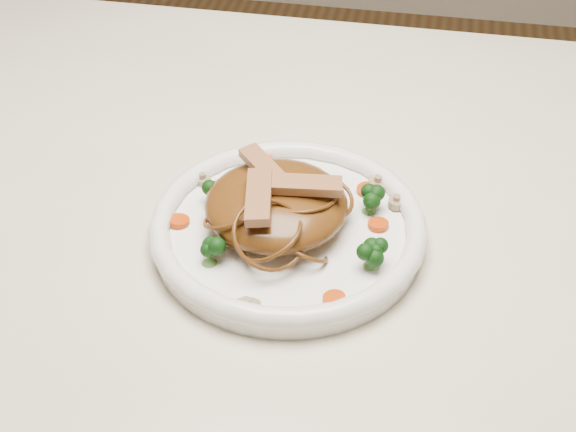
# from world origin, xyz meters

# --- Properties ---
(table) EXTENTS (1.20, 0.80, 0.75)m
(table) POSITION_xyz_m (0.00, 0.00, 0.65)
(table) COLOR #F0E6CC
(table) RESTS_ON ground
(plate) EXTENTS (0.26, 0.26, 0.02)m
(plate) POSITION_xyz_m (0.00, -0.06, 0.76)
(plate) COLOR white
(plate) RESTS_ON table
(noodle_mound) EXTENTS (0.16, 0.16, 0.04)m
(noodle_mound) POSITION_xyz_m (-0.01, -0.05, 0.79)
(noodle_mound) COLOR #5A3511
(noodle_mound) RESTS_ON plate
(chicken_a) EXTENTS (0.07, 0.03, 0.01)m
(chicken_a) POSITION_xyz_m (0.02, -0.05, 0.82)
(chicken_a) COLOR #A5794E
(chicken_a) RESTS_ON noodle_mound
(chicken_b) EXTENTS (0.05, 0.06, 0.01)m
(chicken_b) POSITION_xyz_m (-0.03, -0.03, 0.81)
(chicken_b) COLOR #A5794E
(chicken_b) RESTS_ON noodle_mound
(chicken_c) EXTENTS (0.03, 0.07, 0.01)m
(chicken_c) POSITION_xyz_m (-0.02, -0.08, 0.82)
(chicken_c) COLOR #A5794E
(chicken_c) RESTS_ON noodle_mound
(broccoli_0) EXTENTS (0.04, 0.04, 0.03)m
(broccoli_0) POSITION_xyz_m (0.07, -0.02, 0.78)
(broccoli_0) COLOR #0C350B
(broccoli_0) RESTS_ON plate
(broccoli_1) EXTENTS (0.03, 0.03, 0.03)m
(broccoli_1) POSITION_xyz_m (-0.07, -0.04, 0.78)
(broccoli_1) COLOR #0C350B
(broccoli_1) RESTS_ON plate
(broccoli_2) EXTENTS (0.03, 0.03, 0.03)m
(broccoli_2) POSITION_xyz_m (-0.06, -0.12, 0.78)
(broccoli_2) COLOR #0C350B
(broccoli_2) RESTS_ON plate
(broccoli_3) EXTENTS (0.04, 0.04, 0.03)m
(broccoli_3) POSITION_xyz_m (0.08, -0.10, 0.78)
(broccoli_3) COLOR #0C350B
(broccoli_3) RESTS_ON plate
(carrot_0) EXTENTS (0.02, 0.02, 0.00)m
(carrot_0) POSITION_xyz_m (0.07, 0.01, 0.77)
(carrot_0) COLOR #B73506
(carrot_0) RESTS_ON plate
(carrot_1) EXTENTS (0.02, 0.02, 0.00)m
(carrot_1) POSITION_xyz_m (-0.10, -0.07, 0.77)
(carrot_1) COLOR #B73506
(carrot_1) RESTS_ON plate
(carrot_2) EXTENTS (0.02, 0.02, 0.00)m
(carrot_2) POSITION_xyz_m (0.08, -0.04, 0.77)
(carrot_2) COLOR #B73506
(carrot_2) RESTS_ON plate
(carrot_3) EXTENTS (0.02, 0.02, 0.00)m
(carrot_3) POSITION_xyz_m (-0.04, 0.04, 0.77)
(carrot_3) COLOR #B73506
(carrot_3) RESTS_ON plate
(carrot_4) EXTENTS (0.02, 0.02, 0.00)m
(carrot_4) POSITION_xyz_m (0.06, -0.14, 0.77)
(carrot_4) COLOR #B73506
(carrot_4) RESTS_ON plate
(mushroom_0) EXTENTS (0.03, 0.03, 0.01)m
(mushroom_0) POSITION_xyz_m (-0.01, -0.17, 0.77)
(mushroom_0) COLOR gray
(mushroom_0) RESTS_ON plate
(mushroom_1) EXTENTS (0.03, 0.03, 0.01)m
(mushroom_1) POSITION_xyz_m (0.10, -0.01, 0.77)
(mushroom_1) COLOR gray
(mushroom_1) RESTS_ON plate
(mushroom_2) EXTENTS (0.03, 0.03, 0.01)m
(mushroom_2) POSITION_xyz_m (-0.09, -0.01, 0.77)
(mushroom_2) COLOR gray
(mushroom_2) RESTS_ON plate
(mushroom_3) EXTENTS (0.03, 0.03, 0.01)m
(mushroom_3) POSITION_xyz_m (0.08, 0.02, 0.77)
(mushroom_3) COLOR gray
(mushroom_3) RESTS_ON plate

